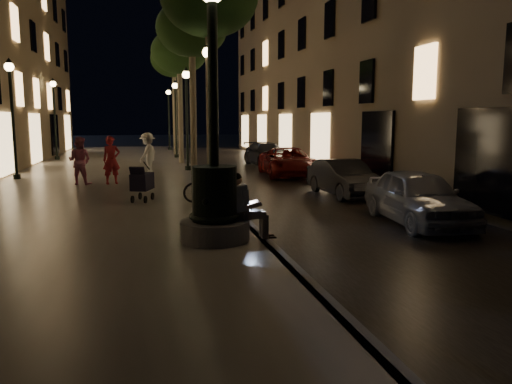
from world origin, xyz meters
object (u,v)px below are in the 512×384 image
object	(u,v)px
tree_third	(179,53)
lamp_curb_c	(176,109)
pedestrian_red	(112,160)
car_third	(288,162)
tree_second	(192,30)
pedestrian_white	(148,154)
bicycle	(212,186)
lamp_curb_d	(169,111)
car_rear	(267,154)
tree_far	(174,60)
lamp_left_c	(54,108)
lamp_left_b	(12,103)
lamp_curb_a	(209,99)
car_front	(418,197)
lamp_curb_b	(187,106)
car_second	(344,178)
seated_man_laptop	(244,204)
pedestrian_pink	(80,161)
fountain_lamppost	(214,191)
stroller	(142,182)

from	to	relation	value
tree_third	lamp_curb_c	size ratio (longest dim) A/B	1.50
pedestrian_red	car_third	bearing A→B (deg)	0.21
tree_second	pedestrian_white	bearing A→B (deg)	172.19
bicycle	tree_second	bearing A→B (deg)	-7.92
lamp_curb_d	car_rear	distance (m)	13.63
tree_far	tree_third	bearing A→B (deg)	-90.76
pedestrian_white	lamp_left_c	bearing A→B (deg)	-122.84
lamp_curb_d	lamp_left_b	bearing A→B (deg)	-111.53
lamp_curb_a	pedestrian_white	distance (m)	6.88
lamp_curb_d	car_front	distance (m)	29.12
bicycle	tree_far	bearing A→B (deg)	-6.88
tree_third	lamp_curb_b	world-z (taller)	tree_third
tree_far	bicycle	size ratio (longest dim) A/B	4.27
lamp_curb_b	pedestrian_red	xyz separation A→B (m)	(-3.22, -4.46, -2.14)
car_second	pedestrian_red	xyz separation A→B (m)	(-7.81, 3.52, 0.48)
lamp_curb_a	car_third	world-z (taller)	lamp_curb_a
car_third	car_front	bearing A→B (deg)	-84.90
car_third	car_rear	distance (m)	5.35
pedestrian_white	pedestrian_red	bearing A→B (deg)	2.49
lamp_left_b	pedestrian_white	size ratio (longest dim) A/B	2.62
seated_man_laptop	car_third	bearing A→B (deg)	69.60
car_front	pedestrian_pink	bearing A→B (deg)	142.88
pedestrian_red	lamp_curb_d	bearing A→B (deg)	62.45
lamp_curb_c	pedestrian_white	bearing A→B (deg)	-100.86
fountain_lamppost	lamp_left_c	size ratio (longest dim) A/B	1.08
car_third	pedestrian_pink	distance (m)	9.17
lamp_curb_b	car_third	size ratio (longest dim) A/B	1.02
pedestrian_white	bicycle	size ratio (longest dim) A/B	1.04
lamp_curb_b	bicycle	world-z (taller)	lamp_curb_b
tree_far	pedestrian_white	distance (m)	13.02
tree_third	pedestrian_white	bearing A→B (deg)	-108.05
tree_second	lamp_curb_d	bearing A→B (deg)	90.32
lamp_left_b	car_front	bearing A→B (deg)	-42.20
seated_man_laptop	tree_second	distance (m)	13.17
lamp_left_c	bicycle	bearing A→B (deg)	-67.98
tree_second	lamp_curb_d	distance (m)	18.26
car_third	lamp_left_c	bearing A→B (deg)	143.54
seated_man_laptop	pedestrian_white	size ratio (longest dim) A/B	0.74
lamp_curb_a	lamp_curb_c	distance (m)	16.00
lamp_curb_a	stroller	xyz separation A→B (m)	(-2.12, -0.81, -2.45)
bicycle	car_second	bearing A→B (deg)	-80.55
lamp_curb_b	tree_far	bearing A→B (deg)	89.54
seated_man_laptop	pedestrian_red	size ratio (longest dim) A/B	0.76
stroller	fountain_lamppost	bearing A→B (deg)	-55.35
lamp_left_b	pedestrian_pink	distance (m)	4.24
fountain_lamppost	lamp_left_c	distance (m)	23.00
car_third	pedestrian_white	world-z (taller)	pedestrian_white
lamp_curb_c	lamp_left_b	xyz separation A→B (m)	(-7.10, -10.00, 0.00)
tree_second	lamp_curb_c	distance (m)	10.47
stroller	pedestrian_white	world-z (taller)	pedestrian_white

